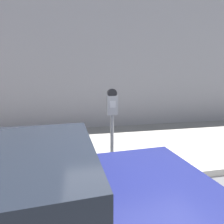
{
  "coord_description": "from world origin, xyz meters",
  "views": [
    {
      "loc": [
        -0.99,
        -1.93,
        1.92
      ],
      "look_at": [
        -0.34,
        1.29,
        1.3
      ],
      "focal_mm": 28.0,
      "sensor_mm": 36.0,
      "label": 1
    }
  ],
  "objects": [
    {
      "name": "building_facade",
      "position": [
        0.0,
        5.14,
        3.12
      ],
      "size": [
        24.0,
        0.3,
        6.24
      ],
      "color": "gray",
      "rests_on": "ground_plane"
    },
    {
      "name": "parking_meter",
      "position": [
        -0.34,
        1.29,
        1.25
      ],
      "size": [
        0.2,
        0.14,
        1.61
      ],
      "color": "slate",
      "rests_on": "sidewalk"
    },
    {
      "name": "ground_plane",
      "position": [
        0.0,
        0.0,
        0.0
      ],
      "size": [
        60.0,
        60.0,
        0.0
      ],
      "primitive_type": "plane",
      "color": "slate"
    },
    {
      "name": "sidewalk",
      "position": [
        0.0,
        2.2,
        0.07
      ],
      "size": [
        24.0,
        2.8,
        0.14
      ],
      "color": "#BCB7AD",
      "rests_on": "ground_plane"
    }
  ]
}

